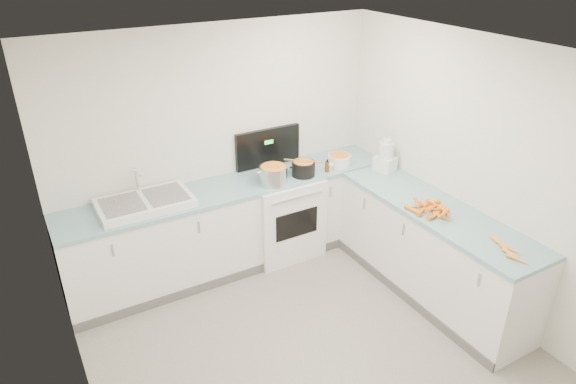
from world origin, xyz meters
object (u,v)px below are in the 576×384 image
stove (281,213)px  food_processor (385,157)px  black_pot (303,169)px  spice_jar (331,169)px  steel_pot (273,176)px  mixing_bowl (339,160)px  extract_bottle (327,167)px  sink (145,203)px

stove → food_processor: size_ratio=3.84×
black_pot → spice_jar: size_ratio=3.10×
stove → black_pot: 0.58m
steel_pot → mixing_bowl: 0.85m
extract_bottle → spice_jar: (0.03, -0.03, -0.02)m
stove → spice_jar: size_ratio=17.25×
stove → black_pot: (0.20, -0.13, 0.53)m
extract_bottle → spice_jar: 0.05m
extract_bottle → mixing_bowl: bearing=21.1°
mixing_bowl → steel_pot: bearing=-176.5°
black_pot → spice_jar: (0.30, -0.08, -0.03)m
spice_jar → black_pot: bearing=165.4°
mixing_bowl → spice_jar: size_ratio=3.25×
steel_pot → food_processor: size_ratio=0.81×
extract_bottle → food_processor: 0.63m
steel_pot → mixing_bowl: (0.85, 0.05, -0.03)m
sink → spice_jar: 1.96m
black_pot → extract_bottle: bearing=-10.3°
sink → mixing_bowl: sink is taller
stove → spice_jar: bearing=-23.1°
sink → food_processor: (2.48, -0.47, 0.11)m
steel_pot → extract_bottle: steel_pot is taller
stove → sink: size_ratio=1.58×
black_pot → food_processor: bearing=-21.3°
black_pot → mixing_bowl: 0.48m
steel_pot → stove: bearing=41.3°
food_processor → steel_pot: bearing=165.7°
mixing_bowl → food_processor: size_ratio=0.72×
steel_pot → food_processor: bearing=-14.3°
steel_pot → extract_bottle: 0.64m
stove → extract_bottle: bearing=-21.4°
mixing_bowl → stove: bearing=171.7°
black_pot → spice_jar: black_pot is taller
stove → food_processor: (1.03, -0.46, 0.62)m
stove → sink: stove is taller
stove → black_pot: bearing=-34.1°
black_pot → extract_bottle: size_ratio=2.11×
sink → black_pot: bearing=-5.2°
stove → mixing_bowl: (0.68, -0.10, 0.52)m
mixing_bowl → extract_bottle: 0.23m
spice_jar → mixing_bowl: bearing=31.3°
black_pot → food_processor: size_ratio=0.69×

